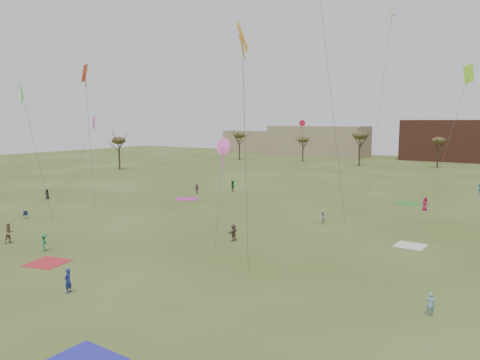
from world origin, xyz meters
The scene contains 22 objects.
ground centered at (0.00, 0.00, 0.00)m, with size 260.00×260.00×0.00m, color #3C4C18.
flyer_near_center centered at (-10.76, -3.93, 0.80)m, with size 1.03×0.59×1.60m, color #297D4E.
flyer_near_right centered at (-0.35, -9.16, 0.86)m, with size 0.63×0.41×1.72m, color navy.
spectator_fore_b centered at (-16.01, -4.15, 0.99)m, with size 0.96×0.75×1.98m, color #8D7759.
spectator_fore_c centered at (1.66, 8.25, 0.84)m, with size 1.56×0.50×1.68m, color brown.
flyer_mid_a centered at (-35.39, 13.07, 0.74)m, with size 0.73×0.47×1.49m, color black.
flyer_mid_c centered at (21.17, 0.38, 0.72)m, with size 0.53×0.35×1.45m, color #78A3C8.
spectator_mid_d centered at (-19.42, 29.20, 0.82)m, with size 0.96×0.40×1.64m, color #8D3B6E.
spectator_mid_e centered at (6.05, 20.14, 0.72)m, with size 0.70×0.54×1.44m, color #B8B8B8.
flyer_far_a centered at (-15.88, 34.35, 0.91)m, with size 1.69×0.54×1.83m, color #22682E.
flyer_far_b centered at (14.36, 34.65, 0.87)m, with size 0.85×0.55×1.74m, color #A01B47.
flyer_far_c centered at (19.13, 52.94, 0.89)m, with size 1.14×0.66×1.77m, color #1F5891.
blanket_red centered at (-7.41, -5.94, 0.00)m, with size 2.88×2.88×0.03m, color red.
blanket_cream centered at (16.68, 15.82, 0.00)m, with size 2.61×2.61×0.03m, color silver.
blanket_plum centered at (-17.62, 24.42, 0.00)m, with size 3.25×3.25×0.03m, color #B43792.
blanket_olive centered at (11.47, 38.71, 0.00)m, with size 3.24×3.24×0.03m, color #308530.
camp_chair_left centered at (-25.22, 3.19, 0.26)m, with size 0.74×0.74×0.87m.
kites_aloft centered at (3.96, 25.18, 22.53)m, with size 73.22×48.11×27.82m.
tree_line centered at (-2.85, 79.12, 7.09)m, with size 117.44×49.32×8.91m.
building_tan centered at (-35.00, 115.00, 5.00)m, with size 32.00×14.00×10.00m, color #937F60.
building_brick centered at (5.00, 120.00, 6.00)m, with size 26.00×16.00×12.00m, color brown.
building_tan_west centered at (-65.00, 122.00, 4.00)m, with size 20.00×12.00×8.00m, color #937F60.
Camera 1 is at (25.66, -27.75, 11.68)m, focal length 33.87 mm.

